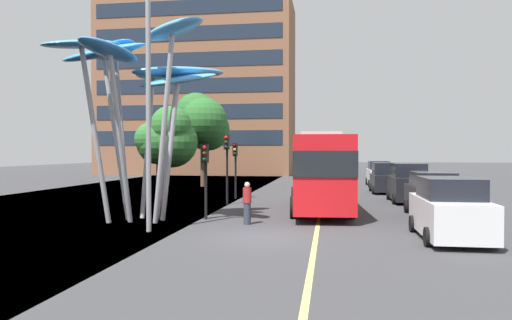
# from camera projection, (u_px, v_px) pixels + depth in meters

# --- Properties ---
(ground) EXTENTS (120.00, 240.00, 0.10)m
(ground) POSITION_uv_depth(u_px,v_px,m) (242.00, 238.00, 16.50)
(ground) COLOR #38383A
(red_bus) EXTENTS (3.21, 9.93, 3.81)m
(red_bus) POSITION_uv_depth(u_px,v_px,m) (319.00, 168.00, 23.57)
(red_bus) COLOR red
(red_bus) RESTS_ON ground
(leaf_sculpture) EXTENTS (7.47, 7.25, 8.03)m
(leaf_sculpture) POSITION_uv_depth(u_px,v_px,m) (138.00, 69.00, 20.45)
(leaf_sculpture) COLOR #9EA0A5
(leaf_sculpture) RESTS_ON ground
(traffic_light_kerb_near) EXTENTS (0.28, 0.42, 3.22)m
(traffic_light_kerb_near) POSITION_uv_depth(u_px,v_px,m) (205.00, 165.00, 20.62)
(traffic_light_kerb_near) COLOR black
(traffic_light_kerb_near) RESTS_ON ground
(traffic_light_kerb_far) EXTENTS (0.28, 0.42, 3.81)m
(traffic_light_kerb_far) POSITION_uv_depth(u_px,v_px,m) (227.00, 154.00, 26.43)
(traffic_light_kerb_far) COLOR black
(traffic_light_kerb_far) RESTS_ON ground
(traffic_light_island_mid) EXTENTS (0.28, 0.42, 3.42)m
(traffic_light_island_mid) POSITION_uv_depth(u_px,v_px,m) (235.00, 158.00, 29.61)
(traffic_light_island_mid) COLOR black
(traffic_light_island_mid) RESTS_ON ground
(car_parked_near) EXTENTS (2.09, 4.44, 2.04)m
(car_parked_near) POSITION_uv_depth(u_px,v_px,m) (450.00, 210.00, 15.97)
(car_parked_near) COLOR silver
(car_parked_near) RESTS_ON ground
(car_parked_mid) EXTENTS (1.97, 4.51, 1.99)m
(car_parked_mid) POSITION_uv_depth(u_px,v_px,m) (432.00, 196.00, 21.47)
(car_parked_mid) COLOR black
(car_parked_mid) RESTS_ON ground
(car_parked_far) EXTENTS (2.09, 4.27, 2.23)m
(car_parked_far) POSITION_uv_depth(u_px,v_px,m) (408.00, 184.00, 27.78)
(car_parked_far) COLOR black
(car_parked_far) RESTS_ON ground
(car_side_street) EXTENTS (2.03, 4.07, 2.12)m
(car_side_street) POSITION_uv_depth(u_px,v_px,m) (385.00, 179.00, 34.05)
(car_side_street) COLOR black
(car_side_street) RESTS_ON ground
(car_far_side) EXTENTS (1.93, 4.60, 2.10)m
(car_far_side) POSITION_uv_depth(u_px,v_px,m) (379.00, 174.00, 40.97)
(car_far_side) COLOR silver
(car_far_side) RESTS_ON ground
(street_lamp) EXTENTS (1.66, 0.44, 8.85)m
(street_lamp) POSITION_uv_depth(u_px,v_px,m) (157.00, 78.00, 17.42)
(street_lamp) COLOR gray
(street_lamp) RESTS_ON ground
(tree_pavement_near) EXTENTS (4.41, 3.86, 6.19)m
(tree_pavement_near) POSITION_uv_depth(u_px,v_px,m) (166.00, 139.00, 35.11)
(tree_pavement_near) COLOR brown
(tree_pavement_near) RESTS_ON ground
(tree_pavement_far) EXTENTS (4.59, 5.37, 7.85)m
(tree_pavement_far) POSITION_uv_depth(u_px,v_px,m) (203.00, 122.00, 40.49)
(tree_pavement_far) COLOR brown
(tree_pavement_far) RESTS_ON ground
(pedestrian) EXTENTS (0.34, 0.34, 1.69)m
(pedestrian) POSITION_uv_depth(u_px,v_px,m) (247.00, 203.00, 19.29)
(pedestrian) COLOR #2D3342
(pedestrian) RESTS_ON ground
(backdrop_building) EXTENTS (24.69, 10.47, 22.03)m
(backdrop_building) POSITION_uv_depth(u_px,v_px,m) (198.00, 90.00, 63.74)
(backdrop_building) COLOR brown
(backdrop_building) RESTS_ON ground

